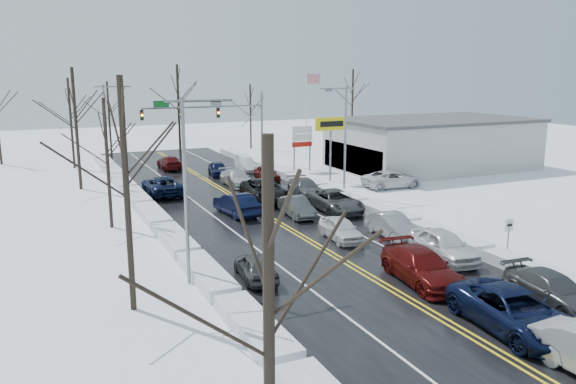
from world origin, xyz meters
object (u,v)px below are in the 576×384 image
dealership_building (432,143)px  traffic_signal_mast (218,116)px  flagpole (308,108)px  tires_plus_sign (331,128)px  oncoming_car_0 (237,215)px

dealership_building → traffic_signal_mast: bearing=154.1°
flagpole → dealership_building: size_ratio=0.49×
traffic_signal_mast → tires_plus_sign: bearing=-59.5°
dealership_building → tires_plus_sign: bearing=-171.5°
traffic_signal_mast → tires_plus_sign: size_ratio=2.21×
flagpole → oncoming_car_0: flagpole is taller
traffic_signal_mast → flagpole: 11.90m
traffic_signal_mast → tires_plus_sign: (7.05, -12.00, -0.49)m
flagpole → oncoming_car_0: bearing=-127.3°
tires_plus_sign → flagpole: (4.67, 14.01, 0.93)m
dealership_building → oncoming_car_0: bearing=-158.2°
traffic_signal_mast → dealership_building: size_ratio=0.65×
oncoming_car_0 → flagpole: bearing=-133.2°
oncoming_car_0 → traffic_signal_mast: bearing=-110.5°
tires_plus_sign → dealership_building: 13.82m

